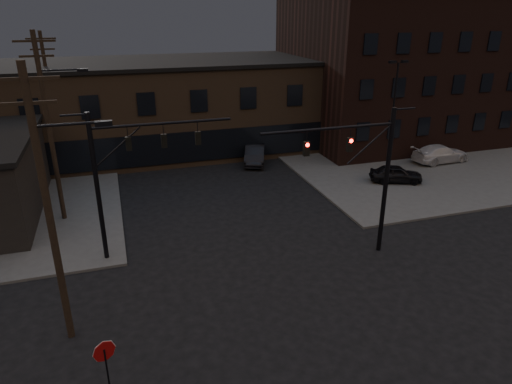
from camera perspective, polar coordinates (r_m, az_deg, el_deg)
ground at (r=20.60m, az=5.91°, el=-15.69°), size 140.00×140.00×0.00m
sidewalk_ne at (r=48.44m, az=19.76°, el=5.69°), size 30.00×30.00×0.15m
building_row at (r=44.21m, az=-8.58°, el=10.53°), size 40.00×12.00×8.00m
building_right at (r=50.32m, az=18.03°, el=14.56°), size 22.00×16.00×14.00m
traffic_signal_near at (r=24.11m, az=13.87°, el=2.88°), size 7.12×0.24×8.00m
traffic_signal_far at (r=24.04m, az=-16.44°, el=2.76°), size 7.12×0.24×8.00m
stop_sign at (r=16.74m, az=-18.32°, el=-19.07°), size 0.72×0.33×2.48m
utility_pole_near at (r=18.28m, az=-24.42°, el=-1.52°), size 3.70×0.28×11.00m
utility_pole_mid at (r=29.75m, az=-24.36°, el=7.53°), size 3.70×0.28×11.50m
utility_pole_far at (r=41.64m, az=-24.29°, el=10.68°), size 2.20×0.28×11.00m
lot_light_a at (r=35.72m, az=16.77°, el=9.65°), size 1.50×0.28×9.14m
lot_light_b at (r=43.17m, az=19.81°, el=11.27°), size 1.50×0.28×9.14m
parked_car_lot_a at (r=36.54m, az=17.10°, el=2.20°), size 4.21×2.89×1.33m
parked_car_lot_b at (r=42.72m, az=22.05°, el=4.47°), size 5.28×2.43×1.50m
car_crossing at (r=39.84m, az=-0.14°, el=4.74°), size 3.18×5.04×1.57m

